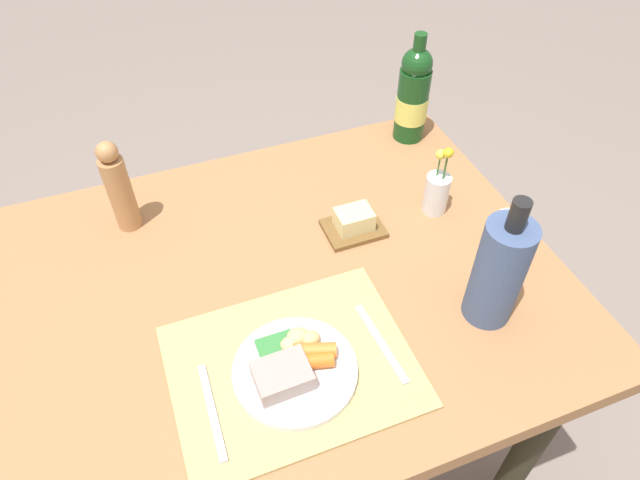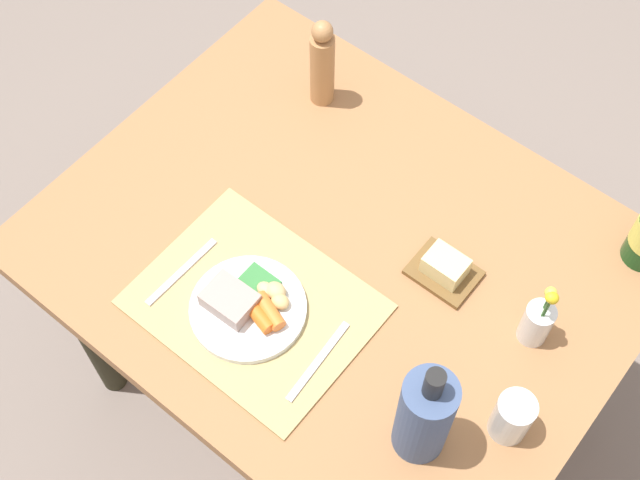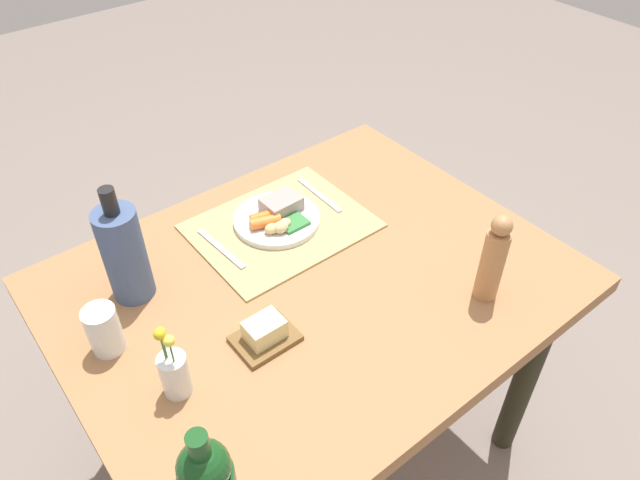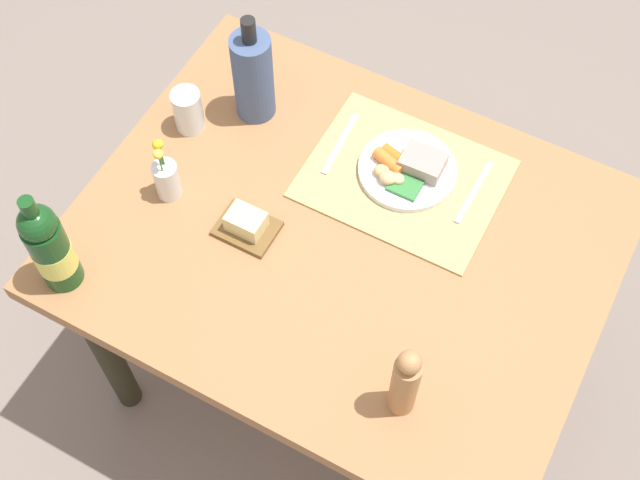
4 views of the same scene
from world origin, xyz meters
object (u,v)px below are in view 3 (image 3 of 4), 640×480
dinner_plate (277,217)px  fork (319,195)px  knife (221,248)px  butter_dish (265,333)px  cooler_bottle (124,253)px  pepper_mill (493,260)px  dining_table (312,306)px  water_tumbler (105,332)px  flower_vase (174,371)px

dinner_plate → fork: (-0.16, -0.02, -0.01)m
dinner_plate → knife: bearing=0.0°
knife → butter_dish: bearing=72.5°
knife → cooler_bottle: 0.25m
fork → cooler_bottle: (0.55, 0.02, 0.11)m
pepper_mill → dining_table: bearing=-46.1°
dining_table → water_tumbler: water_tumbler is taller
butter_dish → cooler_bottle: 0.35m
butter_dish → flower_vase: 0.21m
pepper_mill → butter_dish: pepper_mill is taller
dinner_plate → pepper_mill: size_ratio=0.99×
pepper_mill → butter_dish: bearing=-23.2°
cooler_bottle → flower_vase: 0.31m
dinner_plate → pepper_mill: 0.55m
dinner_plate → butter_dish: size_ratio=1.72×
dining_table → butter_dish: 0.24m
cooler_bottle → flower_vase: cooler_bottle is taller
pepper_mill → water_tumbler: 0.83m
fork → water_tumbler: bearing=12.9°
dining_table → butter_dish: size_ratio=8.79×
fork → cooler_bottle: size_ratio=0.64×
dinner_plate → dining_table: bearing=76.1°
water_tumbler → flower_vase: bearing=108.7°
dinner_plate → flower_vase: flower_vase is taller
knife → pepper_mill: bearing=124.4°
dining_table → pepper_mill: 0.45m
dining_table → water_tumbler: (0.46, -0.10, 0.15)m
water_tumbler → flower_vase: size_ratio=0.62×
flower_vase → water_tumbler: bearing=-71.3°
dinner_plate → knife: size_ratio=1.20×
dinner_plate → water_tumbler: bearing=12.6°
butter_dish → flower_vase: (0.20, -0.00, 0.04)m
fork → pepper_mill: pepper_mill is taller
knife → flower_vase: bearing=43.3°
pepper_mill → butter_dish: size_ratio=1.74×
knife → cooler_bottle: cooler_bottle is taller
water_tumbler → fork: bearing=-168.5°
knife → butter_dish: (0.07, 0.30, 0.01)m
knife → flower_vase: 0.41m
pepper_mill → knife: bearing=-51.8°
cooler_bottle → flower_vase: (0.05, 0.30, -0.06)m
butter_dish → pepper_mill: bearing=156.8°
dining_table → water_tumbler: size_ratio=10.33×
knife → flower_vase: (0.28, 0.30, 0.05)m
dinner_plate → pepper_mill: bearing=113.9°
knife → water_tumbler: size_ratio=1.69×
fork → pepper_mill: size_ratio=0.82×
dinner_plate → butter_dish: dinner_plate is taller
dinner_plate → butter_dish: (0.24, 0.30, -0.00)m
dining_table → flower_vase: size_ratio=6.42×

